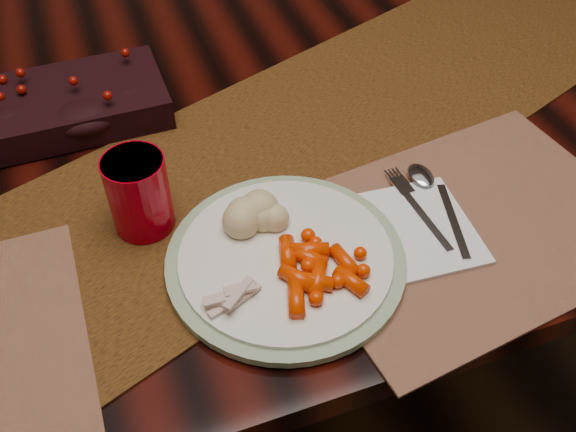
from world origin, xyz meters
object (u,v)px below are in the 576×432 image
object	(u,v)px
centerpiece	(55,103)
red_cup	(139,194)
turkey_shreds	(228,297)
baby_carrots	(320,268)
dinner_plate	(286,259)
napkin	(418,228)
placemat_main	(469,226)
dining_table	(249,265)
mashed_potatoes	(257,208)

from	to	relation	value
centerpiece	red_cup	world-z (taller)	red_cup
centerpiece	turkey_shreds	distance (m)	0.45
baby_carrots	red_cup	distance (m)	0.24
dinner_plate	napkin	xyz separation A→B (m)	(0.18, -0.01, -0.01)
centerpiece	red_cup	distance (m)	0.27
napkin	placemat_main	bearing A→B (deg)	-7.93
dining_table	placemat_main	world-z (taller)	placemat_main
centerpiece	dinner_plate	world-z (taller)	centerpiece
mashed_potatoes	napkin	xyz separation A→B (m)	(0.19, -0.07, -0.04)
dining_table	napkin	size ratio (longest dim) A/B	11.45
dinner_plate	baby_carrots	world-z (taller)	baby_carrots
centerpiece	dinner_plate	size ratio (longest dim) A/B	1.11
placemat_main	mashed_potatoes	bearing A→B (deg)	154.18
dining_table	napkin	world-z (taller)	napkin
dinner_plate	baby_carrots	xyz separation A→B (m)	(0.03, -0.04, 0.02)
baby_carrots	napkin	distance (m)	0.15
napkin	baby_carrots	bearing A→B (deg)	-162.93
dining_table	turkey_shreds	distance (m)	0.55
placemat_main	red_cup	xyz separation A→B (m)	(-0.39, 0.14, 0.05)
placemat_main	baby_carrots	size ratio (longest dim) A/B	4.33
placemat_main	turkey_shreds	world-z (taller)	turkey_shreds
napkin	dining_table	bearing A→B (deg)	118.06
placemat_main	mashed_potatoes	distance (m)	0.28
mashed_potatoes	turkey_shreds	distance (m)	0.13
napkin	mashed_potatoes	bearing A→B (deg)	163.59
dinner_plate	mashed_potatoes	bearing A→B (deg)	102.75
dinner_plate	centerpiece	bearing A→B (deg)	120.74
centerpiece	napkin	xyz separation A→B (m)	(0.41, -0.39, -0.03)
dining_table	napkin	bearing A→B (deg)	-65.89
turkey_shreds	red_cup	bearing A→B (deg)	111.05
dinner_plate	baby_carrots	size ratio (longest dim) A/B	2.89
centerpiece	dining_table	bearing A→B (deg)	-14.69
mashed_potatoes	turkey_shreds	world-z (taller)	mashed_potatoes
dining_table	mashed_potatoes	world-z (taller)	mashed_potatoes
centerpiece	dinner_plate	xyz separation A→B (m)	(0.23, -0.38, -0.02)
red_cup	turkey_shreds	bearing A→B (deg)	-68.95
baby_carrots	placemat_main	bearing A→B (deg)	5.41
dining_table	red_cup	distance (m)	0.51
centerpiece	mashed_potatoes	bearing A→B (deg)	-56.16
mashed_potatoes	red_cup	world-z (taller)	red_cup
baby_carrots	red_cup	xyz separation A→B (m)	(-0.18, 0.17, 0.03)
mashed_potatoes	napkin	size ratio (longest dim) A/B	0.54
placemat_main	dinner_plate	xyz separation A→B (m)	(-0.24, 0.02, 0.01)
dining_table	centerpiece	bearing A→B (deg)	165.31
placemat_main	dinner_plate	size ratio (longest dim) A/B	1.50
dining_table	placemat_main	xyz separation A→B (m)	(0.21, -0.33, 0.38)
dining_table	dinner_plate	bearing A→B (deg)	-96.12
centerpiece	mashed_potatoes	world-z (taller)	centerpiece
napkin	centerpiece	bearing A→B (deg)	140.10
placemat_main	centerpiece	bearing A→B (deg)	131.92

